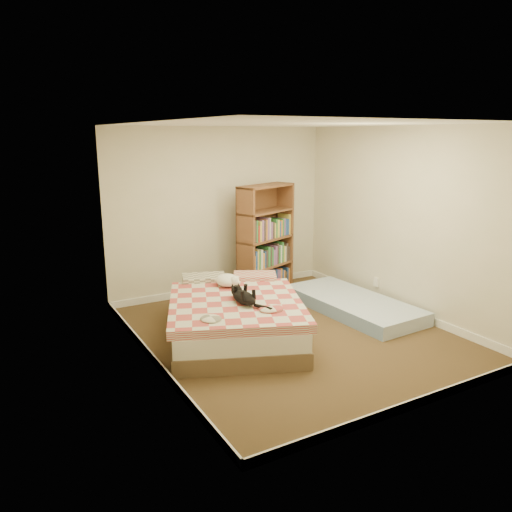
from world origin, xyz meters
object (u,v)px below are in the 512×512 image
floor_mattress (353,304)px  black_cat (243,297)px  white_dog (228,280)px  bookshelf (265,254)px  bed (234,315)px

floor_mattress → black_cat: bearing=-175.6°
white_dog → black_cat: bearing=-77.1°
bookshelf → floor_mattress: 1.58m
bookshelf → white_dog: size_ratio=4.03×
floor_mattress → black_cat: 1.92m
bed → white_dog: white_dog is taller
bed → white_dog: size_ratio=5.98×
bookshelf → black_cat: bearing=-148.9°
bed → black_cat: black_cat is taller
floor_mattress → black_cat: black_cat is taller
bookshelf → white_dog: 1.44m
bookshelf → black_cat: 2.02m
floor_mattress → white_dog: white_dog is taller
black_cat → floor_mattress: bearing=13.7°
bookshelf → white_dog: bookshelf is taller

